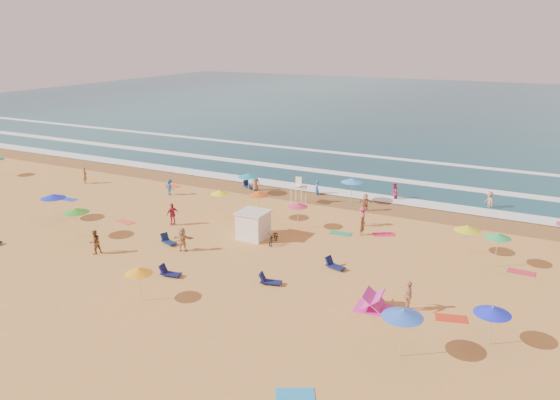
% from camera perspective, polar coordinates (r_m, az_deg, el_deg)
% --- Properties ---
extents(ground, '(220.00, 220.00, 0.00)m').
position_cam_1_polar(ground, '(41.66, -4.18, -4.07)').
color(ground, gold).
rests_on(ground, ground).
extents(ocean, '(220.00, 140.00, 0.18)m').
position_cam_1_polar(ocean, '(119.74, 17.50, 9.12)').
color(ocean, '#0C4756').
rests_on(ocean, ground).
extents(wet_sand, '(220.00, 220.00, 0.00)m').
position_cam_1_polar(wet_sand, '(52.12, 2.98, 0.34)').
color(wet_sand, olive).
rests_on(wet_sand, ground).
extents(surf_foam, '(200.00, 18.70, 0.05)m').
position_cam_1_polar(surf_foam, '(59.96, 6.48, 2.59)').
color(surf_foam, white).
rests_on(surf_foam, ground).
extents(cabana, '(2.00, 2.00, 2.00)m').
position_cam_1_polar(cabana, '(41.46, -2.81, -2.68)').
color(cabana, white).
rests_on(cabana, ground).
extents(cabana_roof, '(2.20, 2.20, 0.12)m').
position_cam_1_polar(cabana_roof, '(41.12, -2.83, -1.29)').
color(cabana_roof, silver).
rests_on(cabana_roof, cabana).
extents(bicycle, '(0.93, 1.93, 0.97)m').
position_cam_1_polar(bicycle, '(40.53, -0.68, -3.91)').
color(bicycle, black).
rests_on(bicycle, ground).
extents(lifeguard_stand, '(1.20, 1.20, 2.10)m').
position_cam_1_polar(lifeguard_stand, '(49.85, 1.96, 0.82)').
color(lifeguard_stand, white).
rests_on(lifeguard_stand, ground).
extents(beach_umbrellas, '(66.09, 30.96, 0.78)m').
position_cam_1_polar(beach_umbrellas, '(40.25, -2.05, -1.67)').
color(beach_umbrellas, orange).
rests_on(beach_umbrellas, ground).
extents(loungers, '(44.17, 22.93, 0.34)m').
position_cam_1_polar(loungers, '(37.46, 0.68, -6.25)').
color(loungers, '#0E124A').
rests_on(loungers, ground).
extents(towels, '(40.95, 26.50, 0.03)m').
position_cam_1_polar(towels, '(39.76, -6.25, -5.17)').
color(towels, '#B62B16').
rests_on(towels, ground).
extents(popup_tents, '(14.03, 15.20, 1.20)m').
position_cam_1_polar(popup_tents, '(36.86, 21.98, -7.25)').
color(popup_tents, '#E132AA').
rests_on(popup_tents, ground).
extents(beachgoers, '(41.09, 24.95, 2.08)m').
position_cam_1_polar(beachgoers, '(45.59, -0.20, -1.08)').
color(beachgoers, '#C93258').
rests_on(beachgoers, ground).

